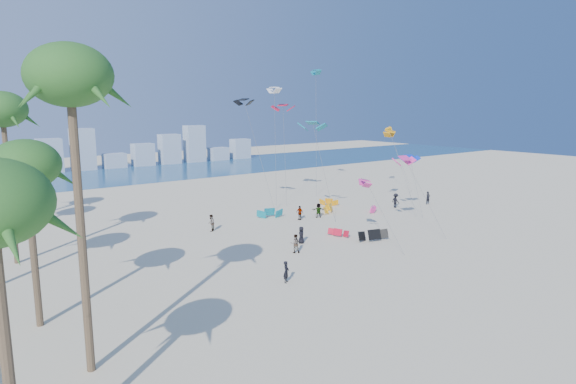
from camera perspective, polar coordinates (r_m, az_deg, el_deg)
ground at (r=35.81m, az=12.06°, el=-11.18°), size 220.00×220.00×0.00m
ocean at (r=97.76m, az=-21.88°, el=1.73°), size 220.00×220.00×0.00m
kitesurfer_near at (r=36.35m, az=-0.21°, el=-9.27°), size 0.71×0.67×1.62m
kitesurfer_mid at (r=43.41m, az=0.84°, el=-6.02°), size 1.03×0.97×1.67m
kitesurfers_far at (r=56.68m, az=4.96°, el=-2.22°), size 30.45×10.22×1.84m
grounded_kites at (r=55.25m, az=4.93°, el=-2.96°), size 14.42×18.01×1.05m
flying_kites at (r=61.23m, az=5.36°, el=8.51°), size 29.10×31.39×18.51m
distant_skyline at (r=106.76m, az=-24.06°, el=3.88°), size 85.00×3.00×8.40m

